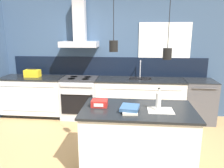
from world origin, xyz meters
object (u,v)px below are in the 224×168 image
object	(u,v)px
bottle_on_island	(158,101)
yellow_toolbox	(32,73)
oven_range	(80,98)
book_stack	(130,109)
red_supply_box	(99,103)
dishwasher	(198,101)

from	to	relation	value
bottle_on_island	yellow_toolbox	distance (m)	3.21
oven_range	book_stack	distance (m)	2.32
bottle_on_island	red_supply_box	world-z (taller)	bottle_on_island
book_stack	yellow_toolbox	bearing A→B (deg)	138.38
book_stack	red_supply_box	distance (m)	0.44
yellow_toolbox	book_stack	bearing A→B (deg)	-41.62
dishwasher	red_supply_box	bearing A→B (deg)	-135.63
bottle_on_island	red_supply_box	distance (m)	0.79
red_supply_box	bottle_on_island	bearing A→B (deg)	-7.11
book_stack	yellow_toolbox	world-z (taller)	yellow_toolbox
oven_range	yellow_toolbox	world-z (taller)	yellow_toolbox
book_stack	red_supply_box	xyz separation A→B (m)	(-0.42, 0.15, 0.01)
red_supply_box	yellow_toolbox	world-z (taller)	yellow_toolbox
dishwasher	bottle_on_island	xyz separation A→B (m)	(-1.08, -1.92, 0.58)
oven_range	bottle_on_island	distance (m)	2.50
oven_range	red_supply_box	distance (m)	2.02
oven_range	yellow_toolbox	size ratio (longest dim) A/B	2.68
bottle_on_island	book_stack	bearing A→B (deg)	-171.69
dishwasher	bottle_on_island	world-z (taller)	bottle_on_island
oven_range	book_stack	xyz separation A→B (m)	(1.14, -1.96, 0.49)
bottle_on_island	yellow_toolbox	xyz separation A→B (m)	(-2.58, 1.92, -0.05)
red_supply_box	oven_range	bearing A→B (deg)	111.69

